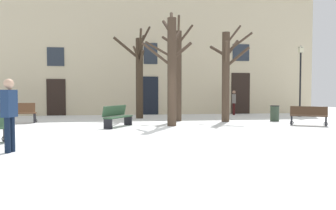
# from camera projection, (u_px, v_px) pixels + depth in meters

# --- Properties ---
(ground_plane) EXTENTS (35.34, 35.34, 0.00)m
(ground_plane) POSITION_uv_depth(u_px,v_px,m) (175.00, 132.00, 12.16)
(ground_plane) COLOR white
(building_facade) EXTENTS (22.09, 0.60, 8.23)m
(building_facade) POSITION_uv_depth(u_px,v_px,m) (152.00, 50.00, 21.07)
(building_facade) COLOR beige
(building_facade) RESTS_ON ground
(tree_foreground) EXTENTS (2.14, 2.30, 5.19)m
(tree_foreground) POSITION_uv_depth(u_px,v_px,m) (139.00, 73.00, 17.97)
(tree_foreground) COLOR #382B1E
(tree_foreground) RESTS_ON ground
(tree_left_of_center) EXTENTS (2.01, 1.91, 4.80)m
(tree_left_of_center) POSITION_uv_depth(u_px,v_px,m) (227.00, 72.00, 16.00)
(tree_left_of_center) COLOR #423326
(tree_left_of_center) RESTS_ON ground
(tree_right_of_center) EXTENTS (2.34, 1.86, 5.18)m
(tree_right_of_center) POSITION_uv_depth(u_px,v_px,m) (172.00, 66.00, 14.12)
(tree_right_of_center) COLOR #423326
(tree_right_of_center) RESTS_ON ground
(tree_center) EXTENTS (2.45, 1.98, 5.05)m
(tree_center) POSITION_uv_depth(u_px,v_px,m) (177.00, 72.00, 16.34)
(tree_center) COLOR #423326
(tree_center) RESTS_ON ground
(streetlamp) EXTENTS (0.30, 0.30, 4.21)m
(streetlamp) POSITION_uv_depth(u_px,v_px,m) (300.00, 73.00, 19.29)
(streetlamp) COLOR black
(streetlamp) RESTS_ON ground
(litter_bin) EXTENTS (0.46, 0.46, 0.79)m
(litter_bin) POSITION_uv_depth(u_px,v_px,m) (275.00, 113.00, 16.36)
(litter_bin) COLOR #2D3D2D
(litter_bin) RESTS_ON ground
(bench_facing_shops) EXTENTS (1.85, 0.64, 0.96)m
(bench_facing_shops) POSITION_uv_depth(u_px,v_px,m) (15.00, 113.00, 15.24)
(bench_facing_shops) COLOR #51331E
(bench_facing_shops) RESTS_ON ground
(bench_near_center_tree) EXTENTS (1.27, 1.73, 0.91)m
(bench_near_center_tree) POSITION_uv_depth(u_px,v_px,m) (117.00, 116.00, 13.70)
(bench_near_center_tree) COLOR #2D4C33
(bench_near_center_tree) RESTS_ON ground
(bench_back_to_back_right) EXTENTS (1.52, 1.17, 0.85)m
(bench_back_to_back_right) POSITION_uv_depth(u_px,v_px,m) (309.00, 116.00, 14.26)
(bench_back_to_back_right) COLOR #3D2819
(bench_back_to_back_right) RESTS_ON ground
(person_crossing_plaza) EXTENTS (0.32, 0.43, 1.55)m
(person_crossing_plaza) POSITION_uv_depth(u_px,v_px,m) (234.00, 102.00, 20.60)
(person_crossing_plaza) COLOR #350F0F
(person_crossing_plaza) RESTS_ON ground
(person_by_shop_door) EXTENTS (0.32, 0.43, 1.81)m
(person_by_shop_door) POSITION_uv_depth(u_px,v_px,m) (9.00, 111.00, 7.98)
(person_by_shop_door) COLOR black
(person_by_shop_door) RESTS_ON ground
(person_strolling) EXTENTS (0.25, 0.40, 1.81)m
(person_strolling) POSITION_uv_depth(u_px,v_px,m) (10.00, 100.00, 18.13)
(person_strolling) COLOR black
(person_strolling) RESTS_ON ground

